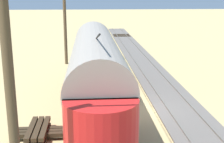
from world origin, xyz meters
The scene contains 7 objects.
ground_plane centered at (0.00, 0.00, 0.00)m, with size 220.00×220.00×0.00m, color tan.
track_streetcar_siding centered at (-2.33, -0.31, 0.05)m, with size 2.80×80.00×0.18m.
track_adjacent_siding centered at (2.33, -0.31, 0.05)m, with size 2.80×80.00×0.18m.
vintage_streetcar centered at (2.33, -0.62, 2.26)m, with size 2.65×16.47×4.91m.
catenary_pole_foreground centered at (4.73, -12.15, 3.82)m, with size 2.68×0.28×7.34m.
catenary_pole_mid_near centered at (4.73, 7.97, 3.82)m, with size 2.68×0.28×7.34m.
spare_tie_stack centered at (5.05, 2.90, 0.27)m, with size 2.40×2.40×0.54m.
Camera 1 is at (2.70, 15.88, 6.36)m, focal length 49.26 mm.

